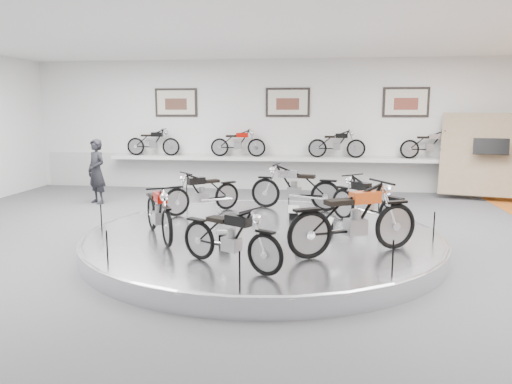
# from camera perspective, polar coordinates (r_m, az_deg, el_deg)

# --- Properties ---
(floor) EXTENTS (16.00, 16.00, 0.00)m
(floor) POSITION_cam_1_polar(r_m,az_deg,el_deg) (8.87, 0.56, -6.95)
(floor) COLOR #4C4C4F
(floor) RESTS_ON ground
(ceiling) EXTENTS (16.00, 16.00, 0.00)m
(ceiling) POSITION_cam_1_polar(r_m,az_deg,el_deg) (8.64, 0.60, 19.41)
(ceiling) COLOR white
(ceiling) RESTS_ON wall_back
(wall_back) EXTENTS (16.00, 0.00, 16.00)m
(wall_back) POSITION_cam_1_polar(r_m,az_deg,el_deg) (15.49, 3.63, 7.60)
(wall_back) COLOR silver
(wall_back) RESTS_ON floor
(wall_front) EXTENTS (16.00, 0.00, 16.00)m
(wall_front) POSITION_cam_1_polar(r_m,az_deg,el_deg) (1.83, -26.14, -7.91)
(wall_front) COLOR silver
(wall_front) RESTS_ON floor
(dado_band) EXTENTS (15.68, 0.04, 1.10)m
(dado_band) POSITION_cam_1_polar(r_m,az_deg,el_deg) (15.59, 3.57, 2.26)
(dado_band) COLOR #BCBCBA
(dado_band) RESTS_ON floor
(display_platform) EXTENTS (6.40, 6.40, 0.30)m
(display_platform) POSITION_cam_1_polar(r_m,az_deg,el_deg) (9.12, 0.78, -5.52)
(display_platform) COLOR silver
(display_platform) RESTS_ON floor
(platform_rim) EXTENTS (6.40, 6.40, 0.10)m
(platform_rim) POSITION_cam_1_polar(r_m,az_deg,el_deg) (9.09, 0.78, -4.79)
(platform_rim) COLOR #B2B2BA
(platform_rim) RESTS_ON display_platform
(shelf) EXTENTS (11.00, 0.55, 0.10)m
(shelf) POSITION_cam_1_polar(r_m,az_deg,el_deg) (15.26, 3.51, 3.81)
(shelf) COLOR silver
(shelf) RESTS_ON wall_back
(poster_left) EXTENTS (1.35, 0.06, 0.88)m
(poster_left) POSITION_cam_1_polar(r_m,az_deg,el_deg) (16.05, -9.12, 10.07)
(poster_left) COLOR beige
(poster_left) RESTS_ON wall_back
(poster_center) EXTENTS (1.35, 0.06, 0.88)m
(poster_center) POSITION_cam_1_polar(r_m,az_deg,el_deg) (15.44, 3.64, 10.19)
(poster_center) COLOR beige
(poster_center) RESTS_ON wall_back
(poster_right) EXTENTS (1.35, 0.06, 0.88)m
(poster_right) POSITION_cam_1_polar(r_m,az_deg,el_deg) (15.62, 16.76, 9.80)
(poster_right) COLOR beige
(poster_right) RESTS_ON wall_back
(display_panel) EXTENTS (2.56, 1.52, 2.30)m
(display_panel) POSITION_cam_1_polar(r_m,az_deg,el_deg) (15.32, 24.81, 3.91)
(display_panel) COLOR #9F816A
(display_panel) RESTS_ON floor
(shelf_bike_a) EXTENTS (1.22, 0.43, 0.73)m
(shelf_bike_a) POSITION_cam_1_polar(r_m,az_deg,el_deg) (16.05, -11.67, 5.40)
(shelf_bike_a) COLOR black
(shelf_bike_a) RESTS_ON shelf
(shelf_bike_b) EXTENTS (1.22, 0.43, 0.73)m
(shelf_bike_b) POSITION_cam_1_polar(r_m,az_deg,el_deg) (15.39, -2.07, 5.42)
(shelf_bike_b) COLOR #950B03
(shelf_bike_b) RESTS_ON shelf
(shelf_bike_c) EXTENTS (1.22, 0.43, 0.73)m
(shelf_bike_c) POSITION_cam_1_polar(r_m,az_deg,el_deg) (15.20, 9.20, 5.25)
(shelf_bike_c) COLOR black
(shelf_bike_c) RESTS_ON shelf
(shelf_bike_d) EXTENTS (1.22, 0.43, 0.73)m
(shelf_bike_d) POSITION_cam_1_polar(r_m,az_deg,el_deg) (15.53, 19.25, 4.93)
(shelf_bike_d) COLOR silver
(shelf_bike_d) RESTS_ON shelf
(bike_a) EXTENTS (1.48, 1.60, 0.95)m
(bike_a) POSITION_cam_1_polar(r_m,az_deg,el_deg) (9.74, 12.53, -1.00)
(bike_a) COLOR black
(bike_a) RESTS_ON display_platform
(bike_b) EXTENTS (1.81, 0.92, 1.01)m
(bike_b) POSITION_cam_1_polar(r_m,az_deg,el_deg) (11.04, 4.49, 0.59)
(bike_b) COLOR silver
(bike_b) RESTS_ON display_platform
(bike_c) EXTENTS (1.50, 1.44, 0.91)m
(bike_c) POSITION_cam_1_polar(r_m,az_deg,el_deg) (10.71, -6.14, -0.01)
(bike_c) COLOR black
(bike_c) RESTS_ON display_platform
(bike_d) EXTENTS (1.30, 1.68, 0.95)m
(bike_d) POSITION_cam_1_polar(r_m,az_deg,el_deg) (8.75, -11.06, -2.15)
(bike_d) COLOR #950B03
(bike_d) RESTS_ON display_platform
(bike_e) EXTENTS (1.58, 1.23, 0.89)m
(bike_e) POSITION_cam_1_polar(r_m,az_deg,el_deg) (7.02, -2.94, -5.10)
(bike_e) COLOR black
(bike_e) RESTS_ON display_platform
(bike_f) EXTENTS (2.00, 1.49, 1.12)m
(bike_f) POSITION_cam_1_polar(r_m,az_deg,el_deg) (7.77, 11.18, -2.96)
(bike_f) COLOR #B44315
(bike_f) RESTS_ON display_platform
(visitor) EXTENTS (0.75, 0.69, 1.72)m
(visitor) POSITION_cam_1_polar(r_m,az_deg,el_deg) (13.95, -17.77, 2.26)
(visitor) COLOR black
(visitor) RESTS_ON floor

